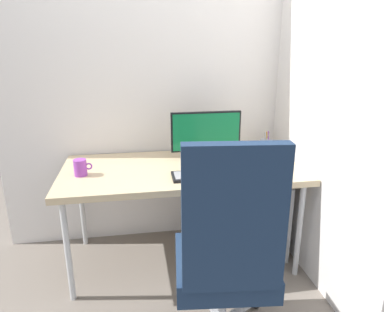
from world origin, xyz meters
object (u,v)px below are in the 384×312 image
object	(u,v)px
monitor	(206,134)
coffee_mug	(81,167)
filing_cabinet	(253,214)
mouse	(253,174)
keyboard	(202,175)
office_chair	(227,253)
notebook	(276,160)
pen_holder	(266,146)

from	to	relation	value
monitor	coffee_mug	world-z (taller)	monitor
filing_cabinet	mouse	world-z (taller)	mouse
monitor	mouse	xyz separation A→B (m)	(0.23, -0.38, -0.18)
keyboard	coffee_mug	world-z (taller)	coffee_mug
office_chair	coffee_mug	bearing A→B (deg)	134.24
filing_cabinet	notebook	world-z (taller)	notebook
monitor	pen_holder	distance (m)	0.54
notebook	coffee_mug	bearing A→B (deg)	161.39
mouse	notebook	size ratio (longest dim) A/B	0.43
monitor	coffee_mug	xyz separation A→B (m)	(-0.85, -0.16, -0.14)
coffee_mug	mouse	bearing A→B (deg)	-11.30
notebook	coffee_mug	size ratio (longest dim) A/B	1.64
office_chair	pen_holder	size ratio (longest dim) A/B	6.85
monitor	notebook	bearing A→B (deg)	-13.21
keyboard	coffee_mug	bearing A→B (deg)	168.45
monitor	pen_holder	size ratio (longest dim) A/B	2.97
keyboard	office_chair	bearing A→B (deg)	-90.18
office_chair	monitor	distance (m)	1.01
office_chair	mouse	distance (m)	0.67
office_chair	monitor	world-z (taller)	office_chair
notebook	office_chair	bearing A→B (deg)	-145.73
filing_cabinet	office_chair	bearing A→B (deg)	-117.18
filing_cabinet	mouse	xyz separation A→B (m)	(-0.13, -0.31, 0.45)
office_chair	notebook	bearing A→B (deg)	55.00
filing_cabinet	pen_holder	bearing A→B (deg)	52.84
filing_cabinet	keyboard	bearing A→B (deg)	-150.48
filing_cabinet	monitor	distance (m)	0.73
keyboard	filing_cabinet	bearing A→B (deg)	29.52
filing_cabinet	mouse	size ratio (longest dim) A/B	7.02
office_chair	notebook	world-z (taller)	office_chair
mouse	coffee_mug	bearing A→B (deg)	-177.65
mouse	coffee_mug	size ratio (longest dim) A/B	0.71
monitor	coffee_mug	bearing A→B (deg)	-169.05
filing_cabinet	coffee_mug	xyz separation A→B (m)	(-1.21, -0.10, 0.48)
pen_holder	keyboard	bearing A→B (deg)	-143.20
notebook	keyboard	bearing A→B (deg)	178.79
filing_cabinet	coffee_mug	size ratio (longest dim) A/B	5.00
keyboard	pen_holder	bearing A→B (deg)	36.80
filing_cabinet	monitor	size ratio (longest dim) A/B	1.16
keyboard	coffee_mug	size ratio (longest dim) A/B	3.33
mouse	coffee_mug	xyz separation A→B (m)	(-1.08, 0.22, 0.03)
filing_cabinet	coffee_mug	distance (m)	1.31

